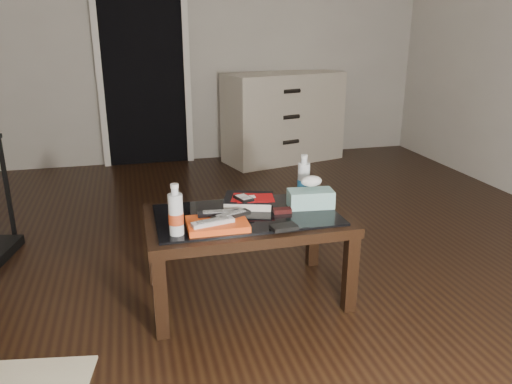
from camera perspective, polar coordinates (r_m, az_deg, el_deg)
ground at (r=3.04m, az=-1.90°, el=-8.02°), size 5.00×5.00×0.00m
doorway at (r=5.13m, az=-12.79°, el=14.42°), size 0.90×0.08×2.07m
coffee_table at (r=2.52m, az=-1.08°, el=-3.88°), size 1.00×0.60×0.46m
dresser at (r=5.20m, az=3.13°, el=8.51°), size 1.29×0.79×0.90m
magazines at (r=2.34m, az=-4.46°, el=-3.66°), size 0.28×0.22×0.03m
remote_silver at (r=2.30m, az=-4.95°, el=-3.43°), size 0.21×0.09×0.02m
remote_black_front at (r=2.37m, az=-2.90°, el=-2.64°), size 0.20×0.12×0.02m
remote_black_back at (r=2.40m, az=-4.30°, el=-2.41°), size 0.20×0.07×0.02m
textbook at (r=2.61m, az=-0.85°, el=-1.03°), size 0.30×0.27×0.05m
dvd_mailers at (r=2.58m, az=-0.63°, el=-0.62°), size 0.22×0.19×0.01m
ipod at (r=2.54m, az=-1.42°, el=-0.69°), size 0.09×0.12×0.02m
flip_phone at (r=2.51m, az=3.02°, el=-2.13°), size 0.09×0.05×0.02m
wallet at (r=2.31m, az=3.21°, el=-4.04°), size 0.13×0.08×0.02m
water_bottle_left at (r=2.25m, az=-9.17°, el=-1.98°), size 0.08×0.08×0.24m
water_bottle_right at (r=2.72m, az=5.47°, el=1.82°), size 0.08×0.08×0.24m
tissue_box at (r=2.59m, az=6.26°, el=-0.75°), size 0.24×0.14×0.09m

